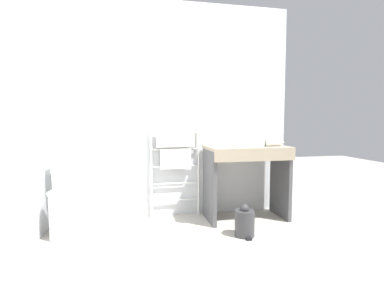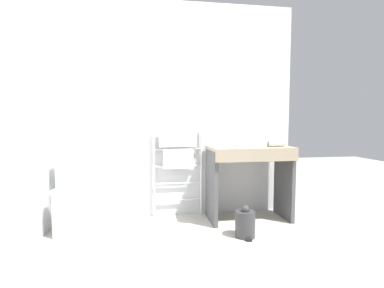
# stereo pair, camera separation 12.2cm
# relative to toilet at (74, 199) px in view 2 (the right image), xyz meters

# --- Properties ---
(ground_plane) EXTENTS (12.00, 12.00, 0.00)m
(ground_plane) POSITION_rel_toilet_xyz_m (1.02, -0.97, -0.33)
(ground_plane) COLOR #A8A399
(wall_back) EXTENTS (2.83, 0.12, 2.44)m
(wall_back) POSITION_rel_toilet_xyz_m (1.02, 0.43, 0.89)
(wall_back) COLOR silver
(wall_back) RESTS_ON ground_plane
(wall_side) EXTENTS (0.12, 1.99, 2.44)m
(wall_side) POSITION_rel_toilet_xyz_m (-0.33, -0.30, 0.89)
(wall_side) COLOR silver
(wall_side) RESTS_ON ground_plane
(toilet) EXTENTS (0.39, 0.55, 0.79)m
(toilet) POSITION_rel_toilet_xyz_m (0.00, 0.00, 0.00)
(toilet) COLOR white
(toilet) RESTS_ON ground_plane
(towel_radiator) EXTENTS (0.57, 0.06, 1.01)m
(towel_radiator) POSITION_rel_toilet_xyz_m (1.07, 0.32, 0.38)
(towel_radiator) COLOR silver
(towel_radiator) RESTS_ON ground_plane
(vanity_counter) EXTENTS (0.88, 0.53, 0.82)m
(vanity_counter) POSITION_rel_toilet_xyz_m (1.83, 0.07, 0.22)
(vanity_counter) COLOR gray
(vanity_counter) RESTS_ON ground_plane
(sink_basin) EXTENTS (0.35, 0.35, 0.07)m
(sink_basin) POSITION_rel_toilet_xyz_m (1.86, 0.10, 0.53)
(sink_basin) COLOR white
(sink_basin) RESTS_ON vanity_counter
(faucet) EXTENTS (0.02, 0.10, 0.14)m
(faucet) POSITION_rel_toilet_xyz_m (1.86, 0.29, 0.58)
(faucet) COLOR silver
(faucet) RESTS_ON vanity_counter
(cup_near_wall) EXTENTS (0.07, 0.07, 0.09)m
(cup_near_wall) POSITION_rel_toilet_xyz_m (1.48, 0.26, 0.53)
(cup_near_wall) COLOR white
(cup_near_wall) RESTS_ON vanity_counter
(cup_near_edge) EXTENTS (0.07, 0.07, 0.09)m
(cup_near_edge) POSITION_rel_toilet_xyz_m (1.59, 0.24, 0.53)
(cup_near_edge) COLOR white
(cup_near_edge) RESTS_ON vanity_counter
(hair_dryer) EXTENTS (0.23, 0.17, 0.08)m
(hair_dryer) POSITION_rel_toilet_xyz_m (2.12, 0.02, 0.53)
(hair_dryer) COLOR white
(hair_dryer) RESTS_ON vanity_counter
(trash_bin) EXTENTS (0.19, 0.22, 0.31)m
(trash_bin) POSITION_rel_toilet_xyz_m (1.63, -0.40, -0.20)
(trash_bin) COLOR #333335
(trash_bin) RESTS_ON ground_plane
(bath_mat) EXTENTS (0.56, 0.36, 0.01)m
(bath_mat) POSITION_rel_toilet_xyz_m (-0.04, -0.56, -0.33)
(bath_mat) COLOR #B2BCCC
(bath_mat) RESTS_ON ground_plane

